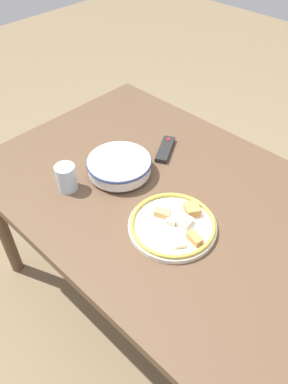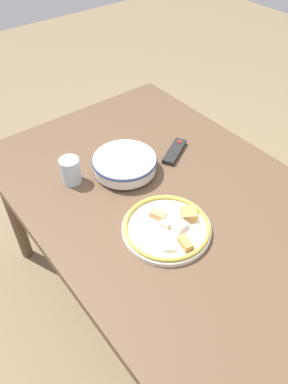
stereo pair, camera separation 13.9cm
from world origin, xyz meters
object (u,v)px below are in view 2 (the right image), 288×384
(food_plate, at_px, (167,227))
(tv_remote, at_px, (175,151))
(drinking_glass, at_px, (71,171))
(noodle_bowl, at_px, (125,163))

(food_plate, distance_m, tv_remote, 0.44)
(food_plate, height_order, drinking_glass, drinking_glass)
(food_plate, xyz_separation_m, drinking_glass, (-0.43, -0.13, 0.04))
(food_plate, relative_size, drinking_glass, 2.88)
(drinking_glass, bearing_deg, tv_remote, 75.17)
(tv_remote, bearing_deg, drinking_glass, -133.34)
(food_plate, distance_m, drinking_glass, 0.45)
(tv_remote, relative_size, drinking_glass, 1.65)
(tv_remote, height_order, drinking_glass, drinking_glass)
(noodle_bowl, distance_m, tv_remote, 0.24)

